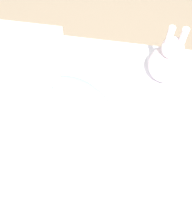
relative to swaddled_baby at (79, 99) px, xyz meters
name	(u,v)px	position (x,y,z in m)	size (l,w,h in m)	color
ground_plane	(108,141)	(-0.17, 0.09, -0.27)	(12.00, 12.00, 0.00)	#7A6B56
bed_mattress	(109,133)	(-0.17, 0.09, -0.17)	(1.57, 1.08, 0.21)	white
swaddled_baby	(79,99)	(0.00, 0.00, 0.00)	(0.46, 0.38, 0.13)	#99D6B2
pillow	(23,48)	(0.37, -0.29, -0.02)	(0.40, 0.29, 0.09)	white
bunny_plush	(168,61)	(-0.43, -0.25, 0.06)	(0.20, 0.20, 0.37)	silver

